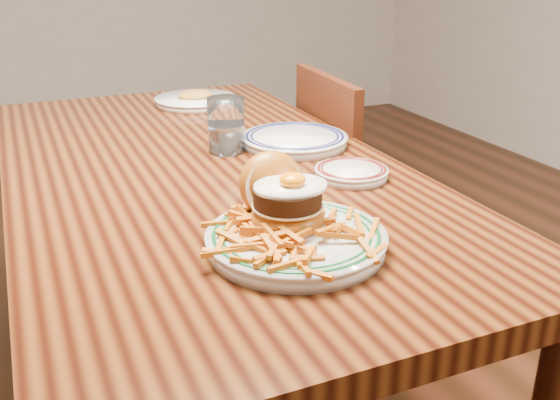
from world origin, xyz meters
name	(u,v)px	position (x,y,z in m)	size (l,w,h in m)	color
table	(204,199)	(0.00, 0.00, 0.66)	(0.85, 1.60, 0.75)	black
chair_right	(358,203)	(0.56, 0.24, 0.47)	(0.43, 0.43, 0.88)	#431B0E
main_plate	(292,223)	(0.02, -0.46, 0.79)	(0.30, 0.31, 0.14)	silver
side_plate	(352,172)	(0.27, -0.22, 0.76)	(0.16, 0.16, 0.02)	silver
rear_plate	(295,139)	(0.25, 0.04, 0.77)	(0.27, 0.27, 0.03)	silver
water_glass	(226,128)	(0.08, 0.07, 0.81)	(0.09, 0.09, 0.13)	white
far_plate	(196,100)	(0.15, 0.56, 0.77)	(0.25, 0.25, 0.05)	silver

